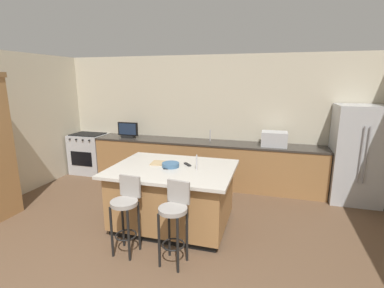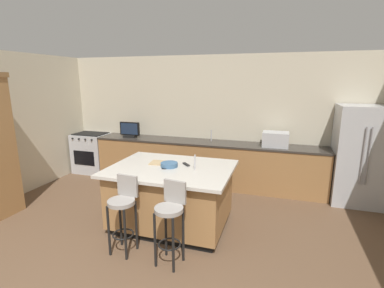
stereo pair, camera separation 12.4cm
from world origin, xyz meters
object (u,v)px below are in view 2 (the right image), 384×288
object	(u,v)px
bar_stool_right	(170,216)
fruit_bowl	(169,165)
range_oven	(92,153)
cell_phone	(165,167)
cutting_board	(162,163)
bar_stool_left	(123,208)
kitchen_island	(172,196)
tv_monitor	(130,130)
tv_remote	(186,164)
refrigerator	(359,155)
microwave	(275,139)

from	to	relation	value
bar_stool_right	fruit_bowl	distance (m)	1.01
range_oven	cell_phone	xyz separation A→B (m)	(2.69, -1.86, 0.45)
cell_phone	cutting_board	bearing A→B (deg)	124.80
bar_stool_left	bar_stool_right	xyz separation A→B (m)	(0.66, -0.04, 0.01)
bar_stool_right	cell_phone	xyz separation A→B (m)	(-0.40, 0.82, 0.31)
kitchen_island	tv_monitor	xyz separation A→B (m)	(-1.68, 1.76, 0.61)
cutting_board	kitchen_island	bearing A→B (deg)	-32.39
kitchen_island	range_oven	distance (m)	3.30
bar_stool_left	tv_remote	distance (m)	1.17
tv_monitor	fruit_bowl	distance (m)	2.40
range_oven	bar_stool_left	size ratio (longest dim) A/B	0.95
range_oven	cell_phone	size ratio (longest dim) A/B	6.29
refrigerator	tv_monitor	world-z (taller)	refrigerator
refrigerator	range_oven	distance (m)	5.63
tv_monitor	bar_stool_right	distance (m)	3.34
bar_stool_right	refrigerator	bearing A→B (deg)	54.51
refrigerator	fruit_bowl	distance (m)	3.38
cutting_board	cell_phone	bearing A→B (deg)	-52.06
microwave	fruit_bowl	xyz separation A→B (m)	(-1.46, -1.80, -0.11)
refrigerator	cell_phone	distance (m)	3.44
cell_phone	bar_stool_right	bearing A→B (deg)	-67.19
range_oven	bar_stool_left	bearing A→B (deg)	-47.36
tv_remote	tv_monitor	bearing A→B (deg)	95.65
bar_stool_left	cutting_board	size ratio (longest dim) A/B	2.91
fruit_bowl	cell_phone	distance (m)	0.07
cutting_board	bar_stool_right	bearing A→B (deg)	-61.65
fruit_bowl	range_oven	bearing A→B (deg)	146.55
fruit_bowl	cutting_board	size ratio (longest dim) A/B	0.74
refrigerator	bar_stool_right	world-z (taller)	refrigerator
kitchen_island	tv_monitor	distance (m)	2.51
tv_remote	range_oven	bearing A→B (deg)	107.04
fruit_bowl	tv_remote	world-z (taller)	fruit_bowl
tv_monitor	tv_remote	xyz separation A→B (m)	(1.86, -1.59, -0.15)
tv_remote	cutting_board	distance (m)	0.39
range_oven	fruit_bowl	distance (m)	3.30
fruit_bowl	refrigerator	bearing A→B (deg)	31.00
range_oven	tv_remote	xyz separation A→B (m)	(2.94, -1.64, 0.46)
fruit_bowl	cutting_board	world-z (taller)	fruit_bowl
fruit_bowl	cutting_board	distance (m)	0.22
tv_monitor	tv_remote	size ratio (longest dim) A/B	2.73
kitchen_island	refrigerator	distance (m)	3.38
refrigerator	tv_monitor	distance (m)	4.54
refrigerator	bar_stool_left	xyz separation A→B (m)	(-3.18, -2.58, -0.28)
microwave	tv_monitor	world-z (taller)	tv_monitor
microwave	bar_stool_right	distance (m)	2.93
microwave	cell_phone	size ratio (longest dim) A/B	3.20
range_oven	cell_phone	distance (m)	3.30
microwave	bar_stool_right	world-z (taller)	microwave
microwave	fruit_bowl	size ratio (longest dim) A/B	1.89
range_oven	bar_stool_right	distance (m)	4.09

